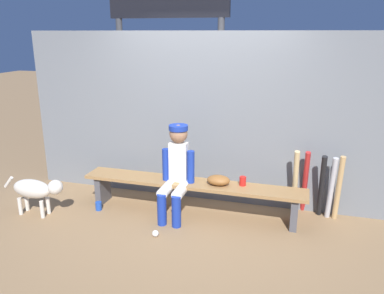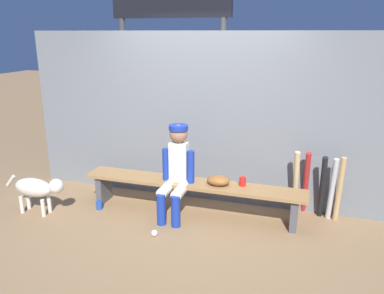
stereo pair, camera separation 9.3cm
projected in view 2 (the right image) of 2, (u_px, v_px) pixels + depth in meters
ground_plane at (192, 213)px, 4.85m from camera, size 30.00×30.00×0.00m
chainlink_fence at (203, 119)px, 4.98m from camera, size 4.92×0.03×2.21m
dugout_bench at (192, 188)px, 4.75m from camera, size 2.78×0.36×0.42m
player_seated at (176, 169)px, 4.62m from camera, size 0.41×0.55×1.13m
baseball_glove at (218, 180)px, 4.62m from camera, size 0.28×0.20×0.12m
bat_wood_natural at (296, 183)px, 4.68m from camera, size 0.07×0.25×0.86m
bat_aluminum_red at (306, 183)px, 4.71m from camera, size 0.07×0.26×0.84m
bat_aluminum_black at (322, 187)px, 4.59m from camera, size 0.07×0.24×0.83m
bat_aluminum_silver at (332, 189)px, 4.56m from camera, size 0.10×0.18×0.80m
bat_wood_tan at (339, 189)px, 4.53m from camera, size 0.09×0.16×0.83m
baseball at (154, 233)px, 4.30m from camera, size 0.07×0.07×0.07m
cup_on_ground at (99, 205)px, 4.95m from camera, size 0.08×0.08×0.11m
cup_on_bench at (243, 181)px, 4.60m from camera, size 0.08×0.08×0.11m
scoreboard at (175, 23)px, 5.78m from camera, size 2.15×0.27×3.34m
dog at (37, 188)px, 4.76m from camera, size 0.84×0.20×0.49m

